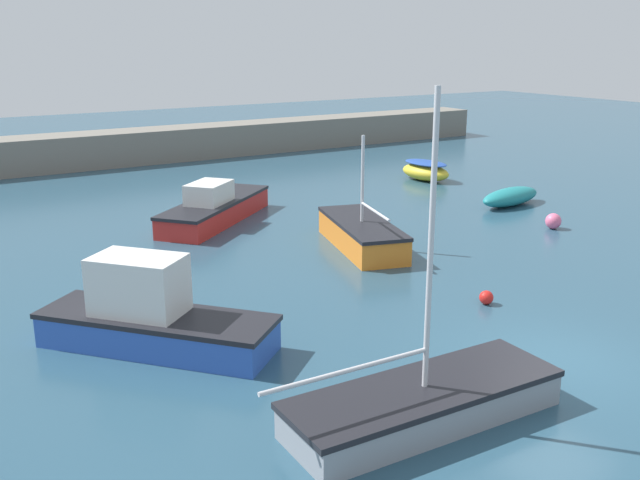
% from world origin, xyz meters
% --- Properties ---
extents(ground_plane, '(120.00, 120.00, 0.20)m').
position_xyz_m(ground_plane, '(0.00, 0.00, -0.10)').
color(ground_plane, '#284C60').
extents(harbor_breakwater, '(49.12, 2.62, 1.86)m').
position_xyz_m(harbor_breakwater, '(0.00, 30.48, 0.93)').
color(harbor_breakwater, slate).
rests_on(harbor_breakwater, ground_plane).
extents(motorboat_with_cabin, '(6.16, 5.56, 1.65)m').
position_xyz_m(motorboat_with_cabin, '(-1.42, 15.48, 0.57)').
color(motorboat_with_cabin, red).
rests_on(motorboat_with_cabin, ground_plane).
extents(sailboat_twin_hulled, '(2.99, 5.23, 3.87)m').
position_xyz_m(sailboat_twin_hulled, '(1.42, 9.55, 0.48)').
color(sailboat_twin_hulled, orange).
rests_on(sailboat_twin_hulled, ground_plane).
extents(cabin_cruiser_white, '(4.96, 5.36, 2.19)m').
position_xyz_m(cabin_cruiser_white, '(-7.40, 5.45, 0.76)').
color(cabin_cruiser_white, '#2D56B7').
rests_on(cabin_cruiser_white, ground_plane).
extents(rowboat_with_red_cover, '(1.79, 2.99, 1.00)m').
position_xyz_m(rowboat_with_red_cover, '(11.06, 17.67, 0.50)').
color(rowboat_with_red_cover, yellow).
rests_on(rowboat_with_red_cover, ground_plane).
extents(sailboat_tall_mast, '(6.19, 1.92, 6.22)m').
position_xyz_m(sailboat_tall_mast, '(-4.18, -0.46, 0.40)').
color(sailboat_tall_mast, gray).
rests_on(sailboat_tall_mast, ground_plane).
extents(rowboat_white_midwater, '(3.66, 1.72, 0.76)m').
position_xyz_m(rowboat_white_midwater, '(10.53, 11.42, 0.38)').
color(rowboat_white_midwater, teal).
rests_on(rowboat_white_midwater, ground_plane).
extents(mooring_buoy_pink, '(0.59, 0.59, 0.59)m').
position_xyz_m(mooring_buoy_pink, '(9.02, 7.79, 0.30)').
color(mooring_buoy_pink, '#EA668C').
rests_on(mooring_buoy_pink, ground_plane).
extents(mooring_buoy_red, '(0.38, 0.38, 0.38)m').
position_xyz_m(mooring_buoy_red, '(1.21, 3.36, 0.19)').
color(mooring_buoy_red, red).
rests_on(mooring_buoy_red, ground_plane).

